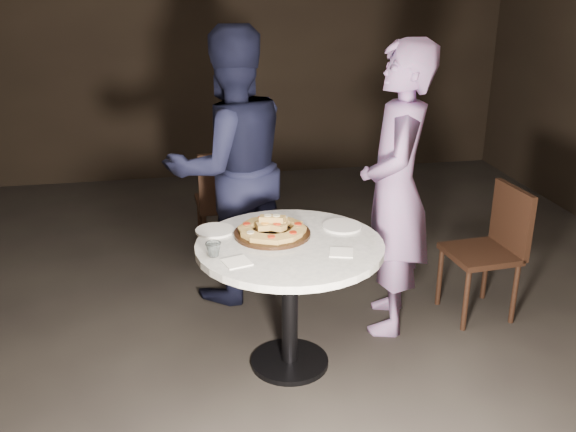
{
  "coord_description": "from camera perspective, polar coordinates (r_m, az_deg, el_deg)",
  "views": [
    {
      "loc": [
        -0.5,
        -3.06,
        2.06
      ],
      "look_at": [
        0.07,
        -0.03,
        0.86
      ],
      "focal_mm": 40.0,
      "sensor_mm": 36.0,
      "label": 1
    }
  ],
  "objects": [
    {
      "name": "water_glass",
      "position": [
        3.17,
        -6.64,
        -2.96
      ],
      "size": [
        0.1,
        0.1,
        0.07
      ],
      "primitive_type": "imported",
      "rotation": [
        0.0,
        0.0,
        0.34
      ],
      "color": "silver",
      "rests_on": "table"
    },
    {
      "name": "napkin_near",
      "position": [
        3.1,
        -4.58,
        -4.11
      ],
      "size": [
        0.15,
        0.15,
        0.01
      ],
      "primitive_type": "cube",
      "rotation": [
        0.0,
        0.0,
        0.28
      ],
      "color": "white",
      "rests_on": "table"
    },
    {
      "name": "focaccia_pile",
      "position": [
        3.39,
        -1.38,
        -0.97
      ],
      "size": [
        0.36,
        0.37,
        0.1
      ],
      "rotation": [
        0.0,
        0.0,
        0.04
      ],
      "color": "#AF8843",
      "rests_on": "serving_board"
    },
    {
      "name": "plate_left",
      "position": [
        3.47,
        -6.51,
        -1.28
      ],
      "size": [
        0.25,
        0.25,
        0.01
      ],
      "primitive_type": "cylinder",
      "rotation": [
        0.0,
        0.0,
        0.23
      ],
      "color": "white",
      "rests_on": "table"
    },
    {
      "name": "napkin_far",
      "position": [
        3.21,
        4.77,
        -3.25
      ],
      "size": [
        0.14,
        0.14,
        0.01
      ],
      "primitive_type": "cube",
      "rotation": [
        0.0,
        0.0,
        -0.29
      ],
      "color": "white",
      "rests_on": "table"
    },
    {
      "name": "floor",
      "position": [
        3.72,
        -1.16,
        -12.43
      ],
      "size": [
        7.0,
        7.0,
        0.0
      ],
      "primitive_type": "plane",
      "color": "black",
      "rests_on": "ground"
    },
    {
      "name": "diner_navy",
      "position": [
        4.08,
        -5.13,
        4.3
      ],
      "size": [
        1.01,
        0.89,
        1.76
      ],
      "primitive_type": "imported",
      "rotation": [
        0.0,
        0.0,
        3.44
      ],
      "color": "black",
      "rests_on": "ground"
    },
    {
      "name": "table",
      "position": [
        3.37,
        0.16,
        -4.53
      ],
      "size": [
        1.06,
        1.06,
        0.73
      ],
      "rotation": [
        0.0,
        0.0,
        -0.09
      ],
      "color": "black",
      "rests_on": "ground"
    },
    {
      "name": "chair_far",
      "position": [
        4.67,
        -5.54,
        1.6
      ],
      "size": [
        0.43,
        0.44,
        0.87
      ],
      "rotation": [
        0.0,
        0.0,
        3.19
      ],
      "color": "black",
      "rests_on": "ground"
    },
    {
      "name": "plate_right",
      "position": [
        3.52,
        4.83,
        -0.91
      ],
      "size": [
        0.28,
        0.28,
        0.01
      ],
      "primitive_type": "cylinder",
      "rotation": [
        0.0,
        0.0,
        -0.4
      ],
      "color": "white",
      "rests_on": "table"
    },
    {
      "name": "chair_right",
      "position": [
        4.15,
        17.8,
        -2.29
      ],
      "size": [
        0.43,
        0.42,
        0.83
      ],
      "rotation": [
        0.0,
        0.0,
        -1.49
      ],
      "color": "black",
      "rests_on": "ground"
    },
    {
      "name": "diner_teal",
      "position": [
        3.75,
        9.55,
        2.2
      ],
      "size": [
        0.58,
        0.72,
        1.72
      ],
      "primitive_type": "imported",
      "rotation": [
        0.0,
        0.0,
        -1.88
      ],
      "color": "#8568A2",
      "rests_on": "ground"
    },
    {
      "name": "serving_board",
      "position": [
        3.41,
        -1.41,
        -1.56
      ],
      "size": [
        0.42,
        0.42,
        0.02
      ],
      "primitive_type": "cylinder",
      "rotation": [
        0.0,
        0.0,
        -0.03
      ],
      "color": "black",
      "rests_on": "table"
    }
  ]
}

